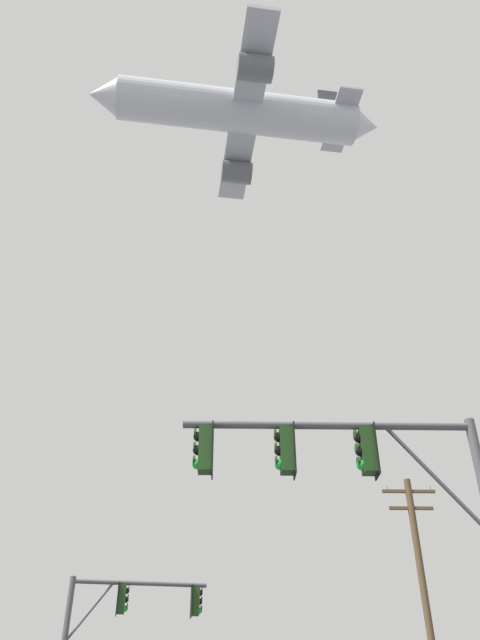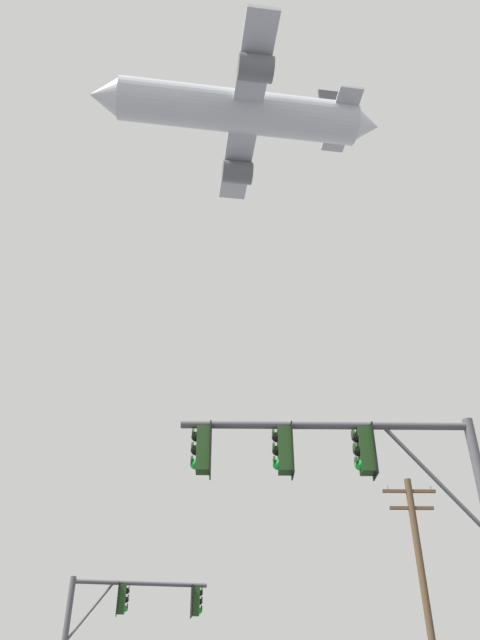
% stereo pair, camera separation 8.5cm
% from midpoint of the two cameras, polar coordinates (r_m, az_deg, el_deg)
% --- Properties ---
extents(signal_pole_near, '(5.84, 0.46, 6.62)m').
position_cam_midpoint_polar(signal_pole_near, '(12.24, 11.49, -15.40)').
color(signal_pole_near, '#4C4C51').
rests_on(signal_pole_near, ground).
extents(signal_pole_far, '(4.65, 0.93, 5.81)m').
position_cam_midpoint_polar(signal_pole_far, '(23.30, -11.42, -25.84)').
color(signal_pole_far, '#4C4C51').
rests_on(signal_pole_far, ground).
extents(utility_pole, '(2.20, 0.28, 10.19)m').
position_cam_midpoint_polar(utility_pole, '(26.58, 16.63, -23.73)').
color(utility_pole, brown).
rests_on(utility_pole, ground).
extents(airplane, '(27.68, 21.39, 7.54)m').
position_cam_midpoint_polar(airplane, '(61.47, -0.23, 18.59)').
color(airplane, '#B7BCC6').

